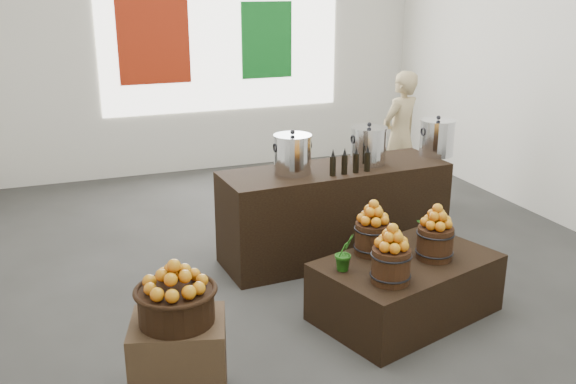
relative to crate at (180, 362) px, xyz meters
name	(u,v)px	position (x,y,z in m)	size (l,w,h in m)	color
ground	(300,270)	(1.37, 1.48, -0.28)	(7.00, 7.00, 0.00)	#393936
back_wall	(199,18)	(1.37, 4.98, 1.72)	(6.00, 0.04, 4.00)	silver
back_opening	(222,18)	(1.67, 4.96, 1.72)	(3.20, 0.02, 2.40)	white
deco_red_left	(153,27)	(0.77, 4.95, 1.62)	(0.90, 0.04, 1.40)	#9D220C
deco_green_right	(267,40)	(2.27, 4.95, 1.42)	(0.70, 0.04, 1.00)	#106B1F
crate	(180,362)	(0.00, 0.00, 0.00)	(0.55, 0.45, 0.55)	brown
wicker_basket	(176,306)	(0.00, 0.00, 0.38)	(0.44, 0.44, 0.20)	black
apples_in_basket	(174,275)	(0.00, 0.00, 0.57)	(0.35, 0.35, 0.19)	#A81705
display_table	(406,287)	(1.83, 0.46, -0.05)	(1.34, 0.82, 0.46)	black
apple_bucket_front_left	(391,265)	(1.52, 0.17, 0.31)	(0.27, 0.27, 0.25)	#3A2010
apples_in_bucket_front_left	(392,237)	(1.52, 0.17, 0.52)	(0.20, 0.20, 0.18)	#A81705
apple_bucket_front_right	(435,243)	(2.03, 0.41, 0.31)	(0.27, 0.27, 0.25)	#3A2010
apples_in_bucket_front_right	(437,216)	(2.03, 0.41, 0.52)	(0.20, 0.20, 0.18)	#A81705
apple_bucket_rear	(372,238)	(1.63, 0.66, 0.31)	(0.27, 0.27, 0.25)	#3A2010
apples_in_bucket_rear	(373,212)	(1.63, 0.66, 0.52)	(0.20, 0.20, 0.18)	#A81705
herb_garnish_right	(429,227)	(2.17, 0.72, 0.30)	(0.21, 0.18, 0.24)	#1D5812
herb_garnish_left	(345,252)	(1.31, 0.46, 0.32)	(0.15, 0.12, 0.27)	#1D5812
counter	(335,212)	(1.79, 1.68, 0.15)	(2.09, 0.66, 0.85)	black
stock_pot_left	(292,155)	(1.36, 1.66, 0.74)	(0.32, 0.32, 0.32)	silver
stock_pot_center	(368,147)	(2.12, 1.70, 0.74)	(0.32, 0.32, 0.32)	silver
stock_pot_right	(437,139)	(2.88, 1.74, 0.74)	(0.32, 0.32, 0.32)	silver
oil_cruets	(347,161)	(1.80, 1.47, 0.70)	(0.30, 0.06, 0.24)	black
shopper	(400,136)	(3.20, 2.96, 0.47)	(0.55, 0.36, 1.50)	tan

